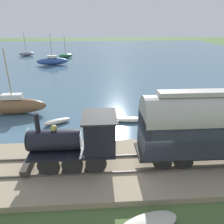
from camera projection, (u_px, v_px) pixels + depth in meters
The scene contains 11 objects.
ground_plane at pixel (143, 169), 12.99m from camera, with size 200.00×200.00×0.00m, color #476033.
harbor_water at pixel (108, 56), 52.64m from camera, with size 80.00×80.00×0.01m.
rail_embankment at pixel (143, 166), 12.98m from camera, with size 5.67×56.00×0.48m.
steam_locomotive at pixel (80, 138), 11.97m from camera, with size 2.18×5.22×3.27m.
passenger_coach at pixel (224, 123), 12.20m from camera, with size 2.22×9.71×4.32m.
sailboat_brown at pixel (14, 106), 20.31m from camera, with size 1.34×5.98×5.95m.
sailboat_green at pixel (66, 56), 50.26m from camera, with size 2.60×3.58×4.94m.
sailboat_blue at pixel (52, 61), 42.26m from camera, with size 2.21×6.10×5.76m.
sailboat_gray at pixel (26, 54), 52.99m from camera, with size 2.34×3.74×5.34m.
rowboat_off_pier at pixel (131, 119), 18.98m from camera, with size 0.99×2.81×0.38m.
rowboat_mid_harbor at pixel (57, 121), 18.58m from camera, with size 1.74×2.40×0.39m.
Camera 1 is at (-10.46, 2.53, 8.23)m, focal length 35.00 mm.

